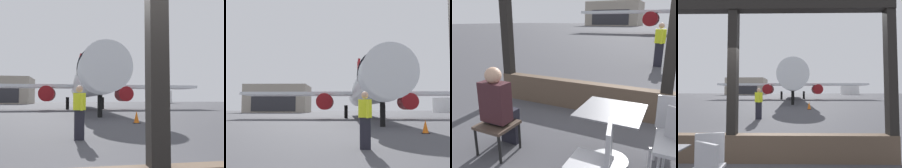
% 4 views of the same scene
% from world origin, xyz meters
% --- Properties ---
extents(ground_plane, '(220.00, 220.00, 0.00)m').
position_xyz_m(ground_plane, '(0.00, 40.00, 0.00)').
color(ground_plane, '#424247').
extents(window_frame, '(7.21, 0.24, 3.61)m').
position_xyz_m(window_frame, '(0.00, 0.00, 1.32)').
color(window_frame, brown).
rests_on(window_frame, ground).
extents(airplane, '(30.02, 36.98, 10.03)m').
position_xyz_m(airplane, '(1.37, 30.62, 3.31)').
color(airplane, silver).
rests_on(airplane, ground).
extents(ground_crew_worker, '(0.40, 0.55, 1.74)m').
position_xyz_m(ground_crew_worker, '(-0.56, 5.68, 0.90)').
color(ground_crew_worker, black).
rests_on(ground_crew_worker, ground).
extents(traffic_cone, '(0.36, 0.36, 0.67)m').
position_xyz_m(traffic_cone, '(2.78, 10.98, 0.32)').
color(traffic_cone, orange).
rests_on(traffic_cone, ground).
extents(distant_hangar, '(18.16, 14.14, 8.28)m').
position_xyz_m(distant_hangar, '(-21.49, 81.46, 4.14)').
color(distant_hangar, '#9E9384').
rests_on(distant_hangar, ground).
extents(fuel_storage_tank, '(9.26, 9.26, 4.50)m').
position_xyz_m(fuel_storage_tank, '(30.87, 83.51, 2.25)').
color(fuel_storage_tank, white).
rests_on(fuel_storage_tank, ground).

